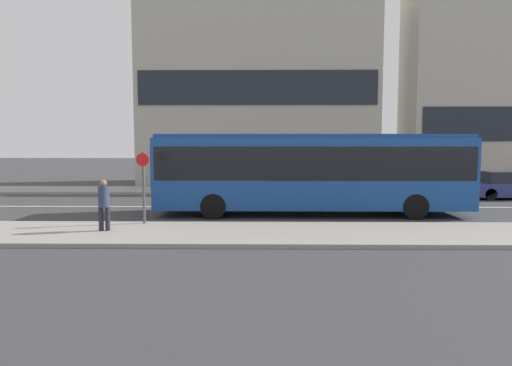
% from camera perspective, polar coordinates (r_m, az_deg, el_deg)
% --- Properties ---
extents(ground_plane, '(120.00, 120.00, 0.00)m').
position_cam_1_polar(ground_plane, '(20.34, -0.87, -3.00)').
color(ground_plane, '#3A3A3D').
extents(sidewalk_near, '(44.00, 3.50, 0.13)m').
position_cam_1_polar(sidewalk_near, '(14.18, -1.64, -6.34)').
color(sidewalk_near, gray).
rests_on(sidewalk_near, ground_plane).
extents(sidewalk_far, '(44.00, 3.50, 0.13)m').
position_cam_1_polar(sidewalk_far, '(26.53, -0.45, -0.93)').
color(sidewalk_far, gray).
rests_on(sidewalk_far, ground_plane).
extents(lane_centerline, '(41.80, 0.16, 0.01)m').
position_cam_1_polar(lane_centerline, '(20.34, -0.87, -2.98)').
color(lane_centerline, silver).
rests_on(lane_centerline, ground_plane).
extents(apartment_block_left_tower, '(16.02, 4.96, 23.10)m').
position_cam_1_polar(apartment_block_left_tower, '(33.21, 0.22, 20.28)').
color(apartment_block_left_tower, '#B7B2A3').
rests_on(apartment_block_left_tower, ground_plane).
extents(city_bus, '(12.21, 2.54, 3.19)m').
position_cam_1_polar(city_bus, '(18.18, 6.87, 1.81)').
color(city_bus, '#194793').
rests_on(city_bus, ground_plane).
extents(parked_car_0, '(4.42, 1.88, 1.39)m').
position_cam_1_polar(parked_car_0, '(26.61, 29.05, -0.30)').
color(parked_car_0, navy).
rests_on(parked_car_0, ground_plane).
extents(pedestrian_near_stop, '(0.35, 0.34, 1.59)m').
position_cam_1_polar(pedestrian_near_stop, '(14.93, -18.49, -2.27)').
color(pedestrian_near_stop, '#23232D').
rests_on(pedestrian_near_stop, sidewalk_near).
extents(bus_stop_sign, '(0.44, 0.12, 2.43)m').
position_cam_1_polar(bus_stop_sign, '(15.83, -13.89, 0.20)').
color(bus_stop_sign, '#4C4C51').
rests_on(bus_stop_sign, sidewalk_near).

